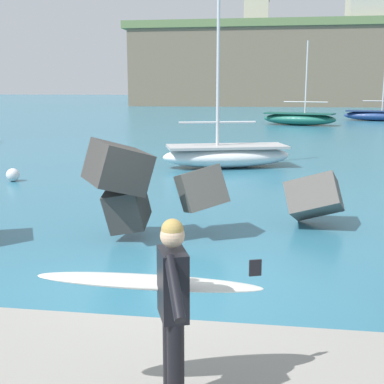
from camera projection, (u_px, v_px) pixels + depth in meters
ground_plane at (160, 282)px, 8.38m from camera, size 400.00×400.00×0.00m
breakwater_jetty at (196, 197)px, 9.66m from camera, size 32.81×6.23×2.23m
surfer_with_board at (167, 297)px, 4.56m from camera, size 2.09×1.43×1.78m
boat_near_left at (299, 118)px, 42.71m from camera, size 6.40×3.87×6.73m
boat_near_right at (227, 155)px, 20.26m from camera, size 5.31×3.13×6.96m
boat_mid_left at (377, 115)px, 48.19m from camera, size 6.23×3.45×6.43m
mooring_buoy_outer at (13, 175)px, 17.28m from camera, size 0.44×0.44×0.44m
headland_bluff at (382, 66)px, 92.50m from camera, size 86.90×30.95×13.49m
station_building_west at (256, 16)px, 102.15m from camera, size 4.97×4.97×6.61m
station_building_central at (373, 2)px, 81.84m from camera, size 8.04×6.58×5.55m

